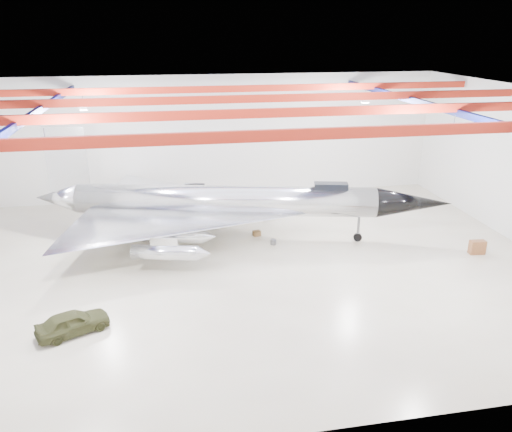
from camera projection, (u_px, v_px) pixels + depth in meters
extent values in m
plane|color=#B7AA91|center=(245.00, 264.00, 33.05)|extent=(40.00, 40.00, 0.00)
plane|color=silver|center=(219.00, 137.00, 44.95)|extent=(40.00, 0.00, 40.00)
plane|color=#0A0F38|center=(244.00, 95.00, 29.19)|extent=(40.00, 40.00, 0.00)
cube|color=#9C2011|center=(277.00, 135.00, 21.11)|extent=(39.50, 0.25, 0.50)
cube|color=#9C2011|center=(253.00, 113.00, 26.64)|extent=(39.50, 0.25, 0.50)
cube|color=#9C2011|center=(237.00, 99.00, 32.17)|extent=(39.50, 0.25, 0.50)
cube|color=#9C2011|center=(226.00, 89.00, 37.70)|extent=(39.50, 0.25, 0.50)
cube|color=#0B1143|center=(30.00, 117.00, 27.51)|extent=(0.25, 29.50, 0.40)
cube|color=#0B1143|center=(432.00, 106.00, 31.51)|extent=(0.25, 29.50, 0.40)
cube|color=silver|center=(46.00, 146.00, 22.45)|extent=(0.55, 0.55, 0.25)
cube|color=silver|center=(453.00, 131.00, 25.79)|extent=(0.55, 0.55, 0.25)
cube|color=silver|center=(84.00, 107.00, 33.51)|extent=(0.55, 0.55, 0.25)
cube|color=silver|center=(365.00, 100.00, 36.85)|extent=(0.55, 0.55, 0.25)
cylinder|color=silver|center=(225.00, 200.00, 36.08)|extent=(21.51, 6.91, 2.16)
cone|color=black|center=(414.00, 203.00, 35.50)|extent=(5.74, 3.31, 2.16)
cone|color=silver|center=(57.00, 198.00, 36.61)|extent=(3.64, 2.82, 2.16)
cube|color=silver|center=(67.00, 161.00, 35.58)|extent=(2.97, 0.80, 4.85)
cube|color=black|center=(331.00, 187.00, 35.36)|extent=(2.51, 1.37, 0.54)
cylinder|color=silver|center=(165.00, 253.00, 31.19)|extent=(4.21, 1.86, 0.97)
cylinder|color=silver|center=(173.00, 236.00, 33.72)|extent=(4.21, 1.86, 0.97)
cylinder|color=silver|center=(190.00, 205.00, 39.77)|extent=(4.21, 1.86, 0.97)
cylinder|color=silver|center=(195.00, 194.00, 42.29)|extent=(4.21, 1.86, 0.97)
cylinder|color=#59595B|center=(358.00, 229.00, 36.38)|extent=(0.19, 0.19, 1.94)
cylinder|color=black|center=(358.00, 237.00, 36.61)|extent=(0.64, 0.37, 0.60)
cylinder|color=#59595B|center=(160.00, 240.00, 34.45)|extent=(0.19, 0.19, 1.94)
cylinder|color=black|center=(160.00, 249.00, 34.69)|extent=(0.64, 0.37, 0.60)
cylinder|color=#59595B|center=(175.00, 213.00, 39.50)|extent=(0.19, 0.19, 1.94)
cylinder|color=black|center=(176.00, 221.00, 39.74)|extent=(0.64, 0.37, 0.60)
imported|color=#393B1D|center=(73.00, 322.00, 25.38)|extent=(3.91, 2.85, 1.24)
cube|color=brown|center=(477.00, 247.00, 34.48)|extent=(1.10, 0.62, 0.97)
cube|color=olive|center=(190.00, 232.00, 37.87)|extent=(0.56, 0.49, 0.33)
cube|color=maroon|center=(175.00, 229.00, 38.54)|extent=(0.50, 0.41, 0.33)
cylinder|color=#59595B|center=(273.00, 242.00, 36.10)|extent=(0.54, 0.54, 0.38)
cube|color=olive|center=(266.00, 217.00, 40.94)|extent=(0.65, 0.55, 0.41)
cube|color=#59595B|center=(167.00, 235.00, 37.58)|extent=(0.34, 0.28, 0.23)
cube|color=olive|center=(257.00, 233.00, 37.63)|extent=(0.64, 0.56, 0.38)
cylinder|color=#59595B|center=(269.00, 217.00, 40.82)|extent=(0.53, 0.53, 0.40)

